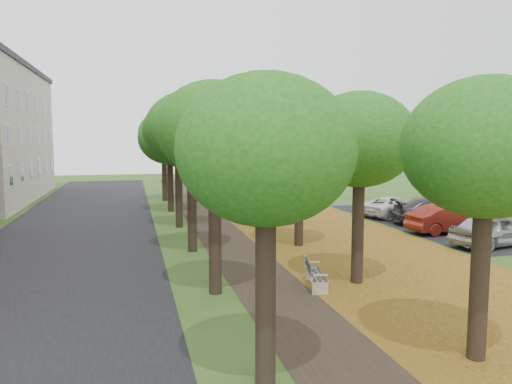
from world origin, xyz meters
TOP-DOWN VIEW (x-y plane):
  - ground at (0.00, 0.00)m, footprint 120.00×120.00m
  - street_asphalt at (-7.50, 15.00)m, footprint 8.00×70.00m
  - footpath at (0.00, 15.00)m, footprint 3.20×70.00m
  - leaf_verge at (5.00, 15.00)m, footprint 7.50×70.00m
  - parking_lot at (13.50, 16.00)m, footprint 9.00×16.00m
  - tree_row_west at (-2.20, 15.00)m, footprint 3.80×33.80m
  - tree_row_east at (2.60, 15.00)m, footprint 3.80×33.80m
  - bench at (1.04, 5.85)m, footprint 0.90×1.85m
  - car_silver at (11.00, 9.73)m, footprint 4.53×2.55m
  - car_red at (11.00, 13.00)m, footprint 4.43×1.81m
  - car_grey at (12.00, 15.30)m, footprint 5.38×3.06m
  - car_white at (11.00, 18.47)m, footprint 4.87×3.49m

SIDE VIEW (x-z plane):
  - ground at x=0.00m, z-range 0.00..0.00m
  - street_asphalt at x=-7.50m, z-range 0.00..0.01m
  - parking_lot at x=13.50m, z-range 0.00..0.01m
  - footpath at x=0.00m, z-range 0.00..0.01m
  - leaf_verge at x=5.00m, z-range 0.00..0.01m
  - bench at x=1.04m, z-range 0.02..0.86m
  - car_white at x=11.00m, z-range 0.00..1.23m
  - car_red at x=11.00m, z-range 0.00..1.43m
  - car_silver at x=11.00m, z-range 0.00..1.45m
  - car_grey at x=12.00m, z-range 0.00..1.47m
  - tree_row_west at x=-2.20m, z-range 1.62..8.17m
  - tree_row_east at x=2.60m, z-range 1.62..8.17m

